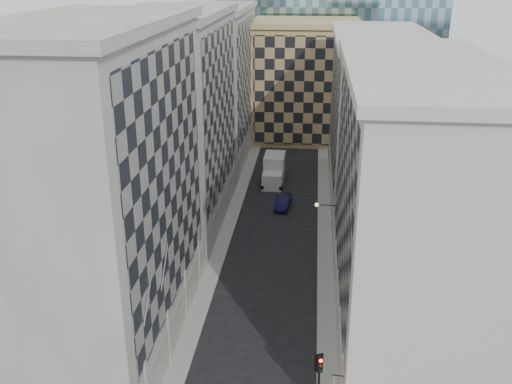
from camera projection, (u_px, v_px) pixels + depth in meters
The scene contains 14 objects.
sidewalk_west at pixel (226, 232), 61.09m from camera, with size 1.50×100.00×0.15m, color gray.
sidewalk_east at pixel (325, 236), 60.09m from camera, with size 1.50×100.00×0.15m, color gray.
bldg_left_a at pixel (102, 194), 39.73m from camera, with size 10.80×22.80×23.70m.
bldg_left_b at pixel (176, 121), 60.24m from camera, with size 10.80×22.80×22.70m.
bldg_left_c at pixel (212, 86), 80.76m from camera, with size 10.80×22.80×21.70m.
bldg_right_a at pixel (410, 204), 41.90m from camera, with size 10.80×26.80×20.70m.
bldg_right_b at pixel (376, 119), 67.03m from camera, with size 10.80×28.80×19.70m.
tan_block at pixel (305, 80), 91.96m from camera, with size 16.80×14.80×18.80m.
flagpoles_left at pixel (156, 283), 36.05m from camera, with size 0.10×6.33×2.33m.
bracket_lamp at pixel (319, 205), 52.36m from camera, with size 1.98×0.36×0.36m.
traffic_light at pixel (319, 372), 35.14m from camera, with size 0.54×0.54×4.43m.
box_truck at pixel (274, 171), 74.82m from camera, with size 2.72×6.52×3.56m.
dark_car at pixel (283, 202), 67.20m from camera, with size 1.52×4.37×1.44m, color #0E0E33.
shop_sign at pixel (334, 380), 33.73m from camera, with size 0.76×0.66×0.74m.
Camera 1 is at (3.60, -24.55, 26.67)m, focal length 40.00 mm.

